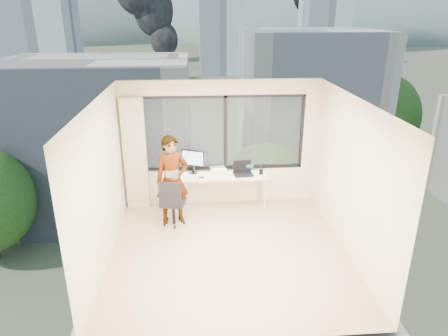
{
  "coord_description": "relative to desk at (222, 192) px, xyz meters",
  "views": [
    {
      "loc": [
        -0.51,
        -5.91,
        3.84
      ],
      "look_at": [
        0.0,
        1.0,
        1.15
      ],
      "focal_mm": 32.56,
      "sensor_mm": 36.0,
      "label": 1
    }
  ],
  "objects": [
    {
      "name": "tree_b",
      "position": [
        4.0,
        16.34,
        -9.88
      ],
      "size": [
        7.6,
        7.6,
        9.0
      ],
      "primitive_type": null,
      "color": "#234F1A",
      "rests_on": "exterior_ground"
    },
    {
      "name": "far_tower_c",
      "position": [
        45.0,
        138.34,
        -1.38
      ],
      "size": [
        15.0,
        15.0,
        26.0
      ],
      "primitive_type": "cube",
      "color": "silver",
      "rests_on": "exterior_ground"
    },
    {
      "name": "game_console",
      "position": [
        -0.05,
        0.2,
        0.41
      ],
      "size": [
        0.34,
        0.31,
        0.07
      ],
      "primitive_type": "cube",
      "rotation": [
        0.0,
        0.0,
        0.22
      ],
      "color": "white",
      "rests_on": "desk"
    },
    {
      "name": "person",
      "position": [
        -0.96,
        -0.47,
        0.48
      ],
      "size": [
        0.7,
        0.53,
        1.72
      ],
      "primitive_type": "imported",
      "rotation": [
        0.0,
        0.0,
        0.2
      ],
      "color": "#2D2D33",
      "rests_on": "floor"
    },
    {
      "name": "cellphone",
      "position": [
        -0.41,
        -0.12,
        0.38
      ],
      "size": [
        0.12,
        0.09,
        0.01
      ],
      "primitive_type": "cube",
      "rotation": [
        0.0,
        0.0,
        -0.38
      ],
      "color": "black",
      "rests_on": "desk"
    },
    {
      "name": "pen_cup",
      "position": [
        0.8,
        -0.02,
        0.43
      ],
      "size": [
        0.11,
        0.11,
        0.11
      ],
      "primitive_type": "cylinder",
      "rotation": [
        0.0,
        0.0,
        -0.31
      ],
      "color": "black",
      "rests_on": "desk"
    },
    {
      "name": "floor",
      "position": [
        0.0,
        -1.66,
        -0.38
      ],
      "size": [
        4.0,
        4.0,
        0.01
      ],
      "primitive_type": "cube",
      "color": "tan",
      "rests_on": "ground"
    },
    {
      "name": "wall_left",
      "position": [
        -2.0,
        -1.66,
        0.93
      ],
      "size": [
        0.01,
        4.0,
        2.6
      ],
      "primitive_type": "cube",
      "color": "beige",
      "rests_on": "ground"
    },
    {
      "name": "near_bldg_a",
      "position": [
        -9.0,
        28.34,
        -7.38
      ],
      "size": [
        16.0,
        12.0,
        14.0
      ],
      "primitive_type": "cube",
      "color": "beige",
      "rests_on": "exterior_ground"
    },
    {
      "name": "ceiling",
      "position": [
        0.0,
        -1.66,
        2.23
      ],
      "size": [
        4.0,
        4.0,
        0.01
      ],
      "primitive_type": "cube",
      "color": "white",
      "rests_on": "ground"
    },
    {
      "name": "handbag",
      "position": [
        0.53,
        0.15,
        0.48
      ],
      "size": [
        0.3,
        0.22,
        0.21
      ],
      "primitive_type": "ellipsoid",
      "rotation": [
        0.0,
        0.0,
        0.33
      ],
      "color": "#0B4744",
      "rests_on": "desk"
    },
    {
      "name": "far_tower_b",
      "position": [
        8.0,
        118.34,
        0.62
      ],
      "size": [
        13.0,
        13.0,
        30.0
      ],
      "primitive_type": "cube",
      "color": "silver",
      "rests_on": "exterior_ground"
    },
    {
      "name": "window_wall",
      "position": [
        0.05,
        0.34,
        1.15
      ],
      "size": [
        3.3,
        0.16,
        1.55
      ],
      "primitive_type": null,
      "color": "black",
      "rests_on": "ground"
    },
    {
      "name": "hill_a",
      "position": [
        -120.0,
        318.34,
        -14.38
      ],
      "size": [
        288.0,
        216.0,
        90.0
      ],
      "primitive_type": "ellipsoid",
      "color": "slate",
      "rests_on": "exterior_ground"
    },
    {
      "name": "far_tower_d",
      "position": [
        -60.0,
        148.34,
        -3.38
      ],
      "size": [
        16.0,
        14.0,
        22.0
      ],
      "primitive_type": "cube",
      "color": "silver",
      "rests_on": "exterior_ground"
    },
    {
      "name": "curtain",
      "position": [
        -1.72,
        0.22,
        0.77
      ],
      "size": [
        0.45,
        0.14,
        2.3
      ],
      "primitive_type": "cube",
      "color": "beige",
      "rests_on": "floor"
    },
    {
      "name": "hill_b",
      "position": [
        100.0,
        318.34,
        -14.38
      ],
      "size": [
        300.0,
        220.0,
        96.0
      ],
      "primitive_type": "ellipsoid",
      "color": "slate",
      "rests_on": "exterior_ground"
    },
    {
      "name": "wall_front",
      "position": [
        0.0,
        -3.66,
        0.93
      ],
      "size": [
        4.0,
        0.01,
        2.6
      ],
      "primitive_type": "cube",
      "color": "beige",
      "rests_on": "ground"
    },
    {
      "name": "far_tower_a",
      "position": [
        -35.0,
        93.34,
        -0.38
      ],
      "size": [
        14.0,
        14.0,
        28.0
      ],
      "primitive_type": "cube",
      "color": "silver",
      "rests_on": "exterior_ground"
    },
    {
      "name": "laptop",
      "position": [
        0.44,
        -0.04,
        0.5
      ],
      "size": [
        0.42,
        0.44,
        0.24
      ],
      "primitive_type": null,
      "rotation": [
        0.0,
        0.0,
        0.11
      ],
      "color": "black",
      "rests_on": "desk"
    },
    {
      "name": "exterior_ground",
      "position": [
        0.0,
        118.34,
        -14.38
      ],
      "size": [
        400.0,
        400.0,
        0.04
      ],
      "primitive_type": "cube",
      "color": "#515B3D",
      "rests_on": "ground"
    },
    {
      "name": "desk",
      "position": [
        0.0,
        0.0,
        0.0
      ],
      "size": [
        1.8,
        0.6,
        0.75
      ],
      "primitive_type": "cube",
      "color": "beige",
      "rests_on": "floor"
    },
    {
      "name": "near_bldg_b",
      "position": [
        12.0,
        36.34,
        -6.38
      ],
      "size": [
        14.0,
        13.0,
        16.0
      ],
      "primitive_type": "cube",
      "color": "silver",
      "rests_on": "exterior_ground"
    },
    {
      "name": "chair",
      "position": [
        -0.96,
        -0.59,
        0.11
      ],
      "size": [
        0.58,
        0.58,
        0.97
      ],
      "primitive_type": null,
      "rotation": [
        0.0,
        0.0,
        -0.2
      ],
      "color": "black",
      "rests_on": "floor"
    },
    {
      "name": "tree_c",
      "position": [
        22.0,
        38.34,
        -9.38
      ],
      "size": [
        8.4,
        8.4,
        10.0
      ],
      "primitive_type": null,
      "color": "#234F1A",
      "rests_on": "exterior_ground"
    },
    {
      "name": "wall_right",
      "position": [
        2.0,
        -1.66,
        0.93
      ],
      "size": [
        0.01,
        4.0,
        2.6
      ],
      "primitive_type": "cube",
      "color": "beige",
      "rests_on": "ground"
    },
    {
      "name": "monitor",
      "position": [
        -0.57,
        0.15,
        0.62
      ],
      "size": [
        0.5,
        0.28,
        0.5
      ],
      "primitive_type": null,
      "rotation": [
        0.0,
        0.0,
        -0.37
      ],
      "color": "black",
      "rests_on": "desk"
    }
  ]
}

